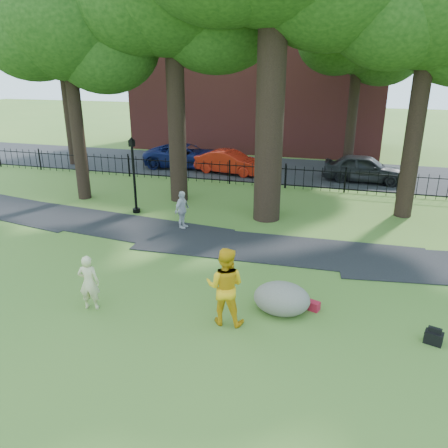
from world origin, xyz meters
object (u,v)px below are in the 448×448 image
(red_sedan, at_px, (230,162))
(woman, at_px, (89,282))
(lamppost, at_px, (134,177))
(man, at_px, (225,286))
(boulder, at_px, (282,297))

(red_sedan, bearing_deg, woman, -168.17)
(lamppost, bearing_deg, red_sedan, 89.33)
(man, bearing_deg, woman, 3.47)
(woman, distance_m, boulder, 5.02)
(lamppost, bearing_deg, boulder, -27.64)
(red_sedan, bearing_deg, lamppost, 176.26)
(man, relative_size, red_sedan, 0.49)
(lamppost, height_order, red_sedan, lamppost)
(boulder, bearing_deg, lamppost, 139.56)
(boulder, distance_m, red_sedan, 15.41)
(man, height_order, lamppost, lamppost)
(woman, xyz_separation_m, red_sedan, (-0.57, 15.67, -0.08))
(woman, height_order, lamppost, lamppost)
(boulder, bearing_deg, man, -144.93)
(man, bearing_deg, red_sedan, -77.08)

